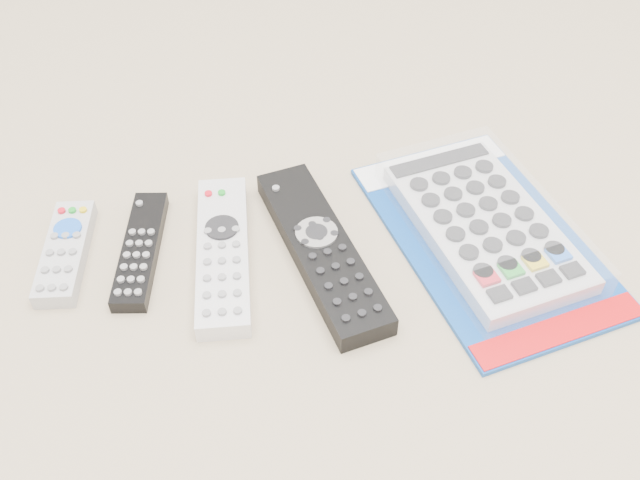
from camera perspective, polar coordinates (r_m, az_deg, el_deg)
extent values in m
plane|color=gray|center=(0.83, -4.11, 0.09)|extent=(5.00, 5.00, 0.00)
cube|color=#A6A5A8|center=(0.85, -19.67, -0.92)|extent=(0.07, 0.15, 0.02)
cylinder|color=blue|center=(0.86, -19.54, 0.89)|extent=(0.04, 0.04, 0.00)
cube|color=black|center=(0.83, -14.14, -0.71)|extent=(0.07, 0.18, 0.02)
cube|color=silver|center=(0.81, -7.76, -1.00)|extent=(0.08, 0.23, 0.02)
cylinder|color=black|center=(0.82, -7.86, 1.00)|extent=(0.04, 0.04, 0.00)
cube|color=black|center=(0.80, 0.07, -0.72)|extent=(0.11, 0.27, 0.03)
cylinder|color=#BABABF|center=(0.80, -0.28, 0.61)|extent=(0.06, 0.06, 0.00)
cube|color=#0D4093|center=(0.85, 13.08, 0.23)|extent=(0.25, 0.36, 0.01)
cube|color=white|center=(0.93, 8.79, 6.13)|extent=(0.20, 0.08, 0.00)
cube|color=red|center=(0.77, 18.59, -6.84)|extent=(0.20, 0.06, 0.00)
cube|color=silver|center=(0.84, 13.05, 1.07)|extent=(0.18, 0.27, 0.02)
cube|color=white|center=(0.84, 13.15, 1.50)|extent=(0.20, 0.29, 0.04)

